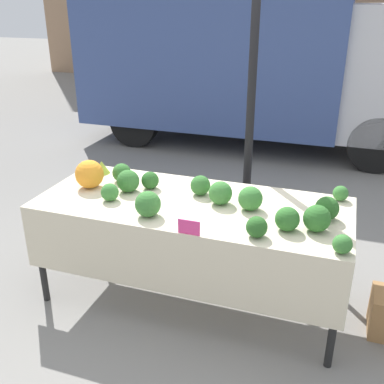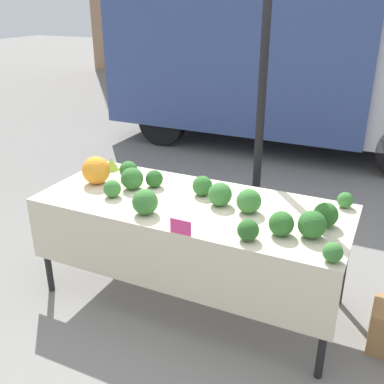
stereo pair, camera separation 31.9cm
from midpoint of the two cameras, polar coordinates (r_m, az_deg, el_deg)
name	(u,v)px [view 1 (the left image)]	position (r m, az deg, el deg)	size (l,w,h in m)	color
ground_plane	(192,296)	(3.65, -2.57, -13.13)	(40.00, 40.00, 0.00)	gray
tent_pole	(251,105)	(3.75, 5.04, 10.89)	(0.07, 0.07, 2.72)	black
parked_truck	(248,47)	(7.29, 5.87, 17.88)	(5.22, 2.24, 2.78)	#384C84
market_table	(189,217)	(3.21, -3.25, -3.29)	(2.24, 0.94, 0.82)	beige
orange_cauliflower	(89,174)	(3.56, -15.43, 2.15)	(0.22, 0.22, 0.22)	orange
romanesco_head	(102,167)	(3.85, -13.74, 3.04)	(0.13, 0.13, 0.11)	#93B238
broccoli_head_0	(220,193)	(3.16, 0.75, -0.19)	(0.17, 0.17, 0.17)	#387533
broccoli_head_1	(128,181)	(3.43, -10.78, 1.32)	(0.17, 0.17, 0.17)	#336B2D
broccoli_head_2	(122,173)	(3.64, -11.43, 2.38)	(0.15, 0.15, 0.15)	#336B2D
broccoli_head_3	(327,208)	(3.04, 13.93, -2.09)	(0.16, 0.16, 0.16)	#285B23
broccoli_head_4	(257,227)	(2.75, 4.94, -4.53)	(0.13, 0.13, 0.13)	#285B23
broccoli_head_5	(148,204)	(3.02, -8.65, -1.59)	(0.18, 0.18, 0.18)	#387533
broccoli_head_6	(150,180)	(3.46, -7.98, 1.43)	(0.14, 0.14, 0.14)	#285B23
broccoli_head_7	(200,185)	(3.32, -1.67, 0.80)	(0.15, 0.15, 0.15)	#336B2D
broccoli_head_8	(342,244)	(2.67, 15.35, -6.50)	(0.11, 0.11, 0.11)	#387533
broccoli_head_9	(110,192)	(3.31, -13.14, -0.09)	(0.13, 0.13, 0.13)	#387533
broccoli_head_10	(250,198)	(3.09, 4.51, -0.89)	(0.17, 0.17, 0.17)	#387533
broccoli_head_11	(317,218)	(2.87, 12.55, -3.38)	(0.17, 0.17, 0.17)	#2D6628
broccoli_head_12	(287,219)	(2.85, 8.89, -3.48)	(0.16, 0.16, 0.16)	#2D6628
broccoli_head_13	(341,193)	(3.36, 15.80, -0.22)	(0.11, 0.11, 0.11)	#387533
price_sign	(189,227)	(2.78, -3.69, -4.58)	(0.14, 0.01, 0.10)	#E53D84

